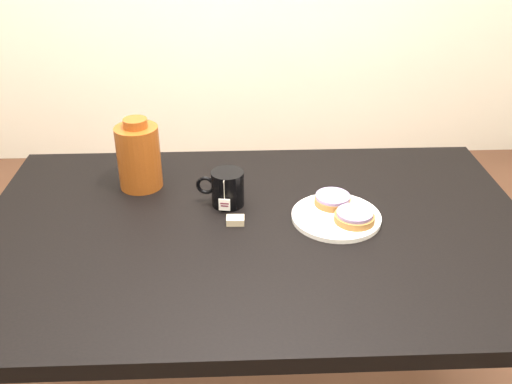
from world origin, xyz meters
TOP-DOWN VIEW (x-y plane):
  - table at (0.00, 0.00)m, footprint 1.40×0.90m
  - plate at (0.21, 0.03)m, footprint 0.23×0.23m
  - bagel_back at (0.20, 0.08)m, footprint 0.13×0.13m
  - bagel_front at (0.25, -0.00)m, footprint 0.14×0.14m
  - mug at (-0.07, 0.11)m, footprint 0.14×0.10m
  - teabag_pouch at (-0.05, 0.02)m, footprint 0.05×0.03m
  - bagel_package at (-0.32, 0.23)m, footprint 0.16×0.16m

SIDE VIEW (x-z plane):
  - table at x=0.00m, z-range 0.29..1.04m
  - plate at x=0.21m, z-range 0.75..0.77m
  - teabag_pouch at x=-0.05m, z-range 0.75..0.77m
  - bagel_front at x=0.25m, z-range 0.76..0.79m
  - bagel_back at x=0.20m, z-range 0.76..0.79m
  - mug at x=-0.07m, z-range 0.75..0.85m
  - bagel_package at x=-0.32m, z-range 0.74..0.94m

